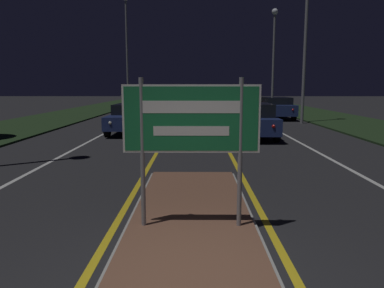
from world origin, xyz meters
name	(u,v)px	position (x,y,z in m)	size (l,w,h in m)	color
median_island	(191,229)	(0.00, 1.91, 0.04)	(2.06, 7.29, 0.10)	#999993
verge_left	(44,121)	(-9.50, 20.00, 0.04)	(5.00, 100.00, 0.08)	#1E3319
verge_right	(345,121)	(9.50, 20.00, 0.04)	(5.00, 100.00, 0.08)	#1E3319
centre_line_yellow_left	(178,115)	(-1.22, 25.00, 0.00)	(0.12, 70.00, 0.01)	gold
centre_line_yellow_right	(210,115)	(1.22, 25.00, 0.00)	(0.12, 70.00, 0.01)	gold
lane_line_white_left	(139,115)	(-4.20, 25.00, 0.00)	(0.12, 70.00, 0.01)	silver
lane_line_white_right	(249,115)	(4.20, 25.00, 0.00)	(0.12, 70.00, 0.01)	silver
edge_line_white_left	(100,115)	(-7.20, 25.00, 0.00)	(0.10, 70.00, 0.01)	silver
edge_line_white_right	(288,115)	(7.20, 25.00, 0.00)	(0.10, 70.00, 0.01)	silver
highway_sign	(191,125)	(0.00, 1.90, 1.64)	(2.02, 0.07, 2.23)	gray
streetlight_left_far	(127,36)	(-6.60, 33.94, 7.03)	(0.56, 0.56, 10.86)	gray
streetlight_right_near	(307,5)	(6.47, 18.83, 6.78)	(0.57, 0.57, 10.28)	gray
streetlight_right_far	(274,47)	(6.62, 28.42, 5.43)	(0.50, 0.50, 8.51)	gray
car_receding_0	(250,120)	(2.44, 12.50, 0.77)	(1.96, 4.40, 1.49)	navy
car_receding_1	(276,107)	(5.55, 21.95, 0.78)	(2.00, 4.76, 1.47)	navy
car_receding_2	(221,101)	(2.70, 33.98, 0.75)	(1.96, 4.73, 1.37)	black
car_receding_3	(241,98)	(6.06, 45.01, 0.75)	(1.86, 4.43, 1.42)	#B7B7BC
car_approaching_0	(133,118)	(-2.89, 14.15, 0.73)	(2.03, 4.37, 1.36)	navy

